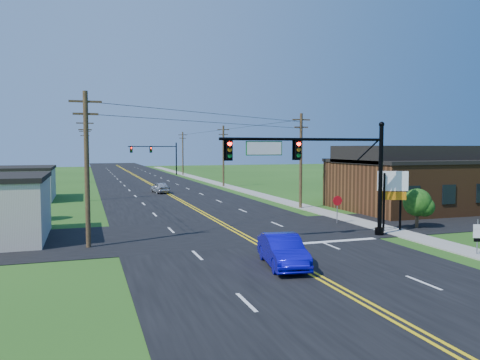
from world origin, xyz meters
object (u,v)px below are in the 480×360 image
object	(u,v)px
signal_mast_main	(320,164)
signal_mast_far	(156,153)
stop_sign	(337,204)
route_sign	(478,235)
blue_car	(283,251)

from	to	relation	value
signal_mast_main	signal_mast_far	distance (m)	72.00
signal_mast_main	stop_sign	size ratio (longest dim) A/B	5.23
route_sign	stop_sign	bearing A→B (deg)	122.73
signal_mast_main	blue_car	bearing A→B (deg)	-131.53
signal_mast_main	stop_sign	distance (m)	7.20
signal_mast_far	stop_sign	xyz separation A→B (m)	(4.06, -67.06, -2.99)
signal_mast_far	signal_mast_main	bearing A→B (deg)	-90.08
blue_car	route_sign	world-z (taller)	route_sign
route_sign	signal_mast_main	bearing A→B (deg)	155.89
signal_mast_main	stop_sign	bearing A→B (deg)	49.87
signal_mast_far	route_sign	xyz separation A→B (m)	(5.88, -78.62, -3.41)
route_sign	stop_sign	world-z (taller)	stop_sign
route_sign	signal_mast_far	bearing A→B (deg)	118.06
signal_mast_far	route_sign	bearing A→B (deg)	-85.72
signal_mast_far	stop_sign	world-z (taller)	signal_mast_far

